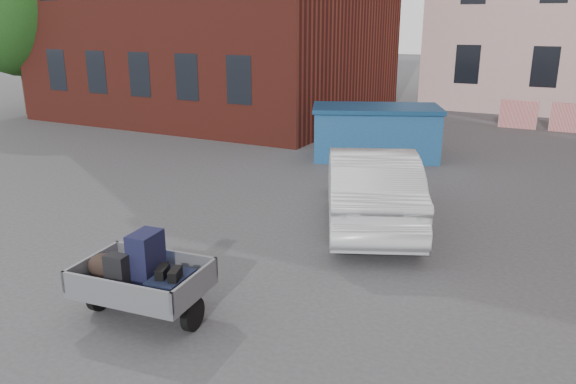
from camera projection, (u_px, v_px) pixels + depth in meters
The scene contains 6 objects.
ground at pixel (238, 268), 8.90m from camera, with size 120.00×120.00×0.00m, color #38383A.
far_building at pixel (156, 17), 35.24m from camera, with size 6.00×6.00×8.00m, color maroon.
barriers at pixel (570, 118), 19.61m from camera, with size 4.70×0.18×1.00m.
trailer at pixel (141, 277), 7.20m from camera, with size 1.71×1.88×1.20m.
dumpster at pixel (375, 132), 15.83m from camera, with size 3.95×3.06×1.48m.
silver_car at pixel (370, 185), 10.71m from camera, with size 1.57×4.51×1.49m, color silver.
Camera 1 is at (4.49, -6.86, 3.75)m, focal length 35.00 mm.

